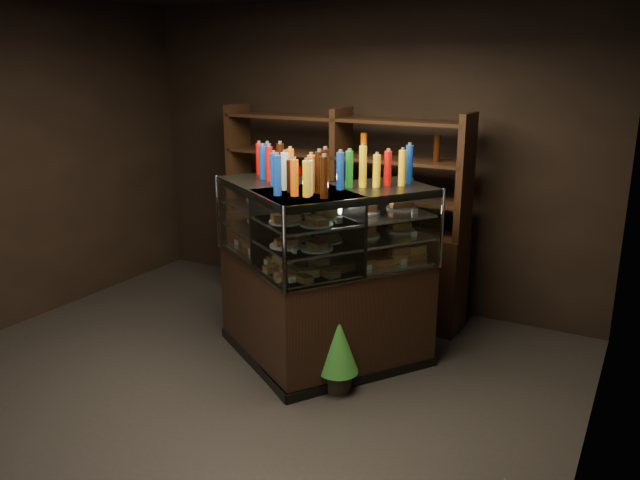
# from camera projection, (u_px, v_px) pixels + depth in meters

# --- Properties ---
(ground) EXTENTS (5.00, 5.00, 0.00)m
(ground) POSITION_uv_depth(u_px,v_px,m) (213.00, 397.00, 4.65)
(ground) COLOR black
(ground) RESTS_ON ground
(room_shell) EXTENTS (5.02, 5.02, 3.01)m
(room_shell) POSITION_uv_depth(u_px,v_px,m) (199.00, 135.00, 4.12)
(room_shell) COLOR black
(room_shell) RESTS_ON ground
(display_case) EXTENTS (1.91, 1.51, 1.49)m
(display_case) POSITION_uv_depth(u_px,v_px,m) (316.00, 306.00, 5.07)
(display_case) COLOR black
(display_case) RESTS_ON ground
(food_display) EXTENTS (1.50, 1.12, 0.46)m
(food_display) POSITION_uv_depth(u_px,v_px,m) (315.00, 235.00, 4.89)
(food_display) COLOR #C07E44
(food_display) RESTS_ON display_case
(bottles_top) EXTENTS (1.32, 0.98, 0.30)m
(bottles_top) POSITION_uv_depth(u_px,v_px,m) (316.00, 169.00, 4.76)
(bottles_top) COLOR yellow
(bottles_top) RESTS_ON display_case
(potted_conifer) EXTENTS (0.31, 0.31, 0.67)m
(potted_conifer) POSITION_uv_depth(u_px,v_px,m) (338.00, 344.00, 4.66)
(potted_conifer) COLOR black
(potted_conifer) RESTS_ON ground
(back_shelving) EXTENTS (2.50, 0.45, 2.00)m
(back_shelving) POSITION_uv_depth(u_px,v_px,m) (340.00, 250.00, 6.21)
(back_shelving) COLOR black
(back_shelving) RESTS_ON ground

